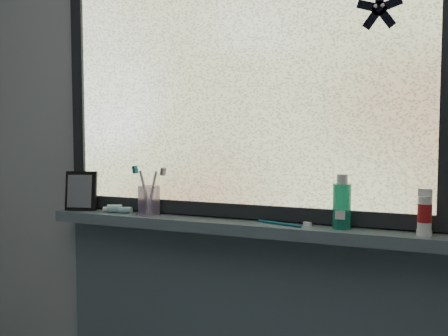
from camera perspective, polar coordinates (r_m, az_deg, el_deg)
name	(u,v)px	position (r m, az deg, el deg)	size (l,w,h in m)	color
wall_back	(261,155)	(1.79, 4.26, 1.45)	(3.00, 0.01, 2.50)	#9EA3A8
windowsill	(254,228)	(1.75, 3.43, -6.87)	(1.62, 0.14, 0.04)	#4D5D67
window_pane	(259,76)	(1.78, 4.07, 10.48)	(1.50, 0.01, 1.00)	silver
frame_bottom	(258,212)	(1.78, 3.95, -5.02)	(1.60, 0.03, 0.05)	black
frame_left	(79,84)	(2.15, -16.20, 9.20)	(0.05, 0.03, 1.10)	black
frame_mullion	(447,67)	(1.68, 24.14, 10.52)	(0.04, 0.03, 1.00)	black
starfish_sticker	(379,9)	(1.71, 17.33, 17.00)	(0.15, 0.02, 0.15)	black
vanity_mirror	(81,191)	(2.08, -16.01, -2.53)	(0.13, 0.06, 0.16)	black
toothpaste_tube	(119,209)	(1.99, -11.95, -4.59)	(0.18, 0.04, 0.03)	white
toothbrush_cup	(149,200)	(1.92, -8.57, -3.66)	(0.08, 0.08, 0.11)	#AE95C6
toothbrush_lying	(279,223)	(1.70, 6.33, -6.24)	(0.21, 0.02, 0.01)	#0B5066
mouthwash_bottle	(342,202)	(1.66, 13.32, -3.75)	(0.06, 0.06, 0.15)	#1C9576
cream_tube	(425,211)	(1.62, 21.96, -4.57)	(0.04, 0.04, 0.10)	silver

